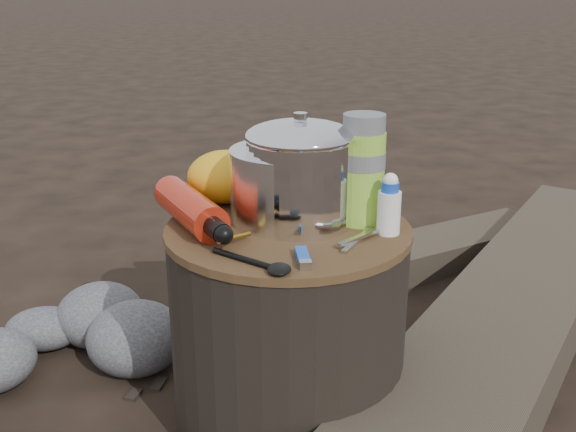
{
  "coord_description": "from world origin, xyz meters",
  "views": [
    {
      "loc": [
        -0.01,
        -1.28,
        0.94
      ],
      "look_at": [
        0.0,
        0.0,
        0.48
      ],
      "focal_mm": 42.21,
      "sensor_mm": 36.0,
      "label": 1
    }
  ],
  "objects_px": {
    "stump": "(288,327)",
    "thermos": "(362,170)",
    "fuel_bottle": "(190,208)",
    "travel_mug": "(346,181)",
    "camping_pot": "(300,172)",
    "log_main": "(519,308)"
  },
  "relations": [
    {
      "from": "stump",
      "to": "camping_pot",
      "type": "bearing_deg",
      "value": 44.24
    },
    {
      "from": "thermos",
      "to": "camping_pot",
      "type": "bearing_deg",
      "value": -177.98
    },
    {
      "from": "travel_mug",
      "to": "stump",
      "type": "bearing_deg",
      "value": -131.18
    },
    {
      "from": "camping_pot",
      "to": "log_main",
      "type": "bearing_deg",
      "value": 29.4
    },
    {
      "from": "log_main",
      "to": "camping_pot",
      "type": "distance_m",
      "value": 0.85
    },
    {
      "from": "stump",
      "to": "camping_pot",
      "type": "relative_size",
      "value": 2.29
    },
    {
      "from": "stump",
      "to": "log_main",
      "type": "relative_size",
      "value": 0.26
    },
    {
      "from": "stump",
      "to": "fuel_bottle",
      "type": "distance_m",
      "value": 0.33
    },
    {
      "from": "stump",
      "to": "thermos",
      "type": "height_order",
      "value": "thermos"
    },
    {
      "from": "camping_pot",
      "to": "fuel_bottle",
      "type": "height_order",
      "value": "camping_pot"
    },
    {
      "from": "camping_pot",
      "to": "thermos",
      "type": "distance_m",
      "value": 0.13
    },
    {
      "from": "fuel_bottle",
      "to": "thermos",
      "type": "xyz_separation_m",
      "value": [
        0.35,
        0.02,
        0.07
      ]
    },
    {
      "from": "stump",
      "to": "thermos",
      "type": "bearing_deg",
      "value": 10.61
    },
    {
      "from": "camping_pot",
      "to": "fuel_bottle",
      "type": "relative_size",
      "value": 0.7
    },
    {
      "from": "travel_mug",
      "to": "thermos",
      "type": "bearing_deg",
      "value": -80.32
    },
    {
      "from": "thermos",
      "to": "travel_mug",
      "type": "height_order",
      "value": "thermos"
    },
    {
      "from": "thermos",
      "to": "fuel_bottle",
      "type": "bearing_deg",
      "value": -177.05
    },
    {
      "from": "stump",
      "to": "fuel_bottle",
      "type": "relative_size",
      "value": 1.61
    },
    {
      "from": "fuel_bottle",
      "to": "travel_mug",
      "type": "bearing_deg",
      "value": -5.25
    },
    {
      "from": "camping_pot",
      "to": "fuel_bottle",
      "type": "distance_m",
      "value": 0.23
    },
    {
      "from": "camping_pot",
      "to": "travel_mug",
      "type": "distance_m",
      "value": 0.17
    },
    {
      "from": "stump",
      "to": "thermos",
      "type": "relative_size",
      "value": 2.23
    }
  ]
}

